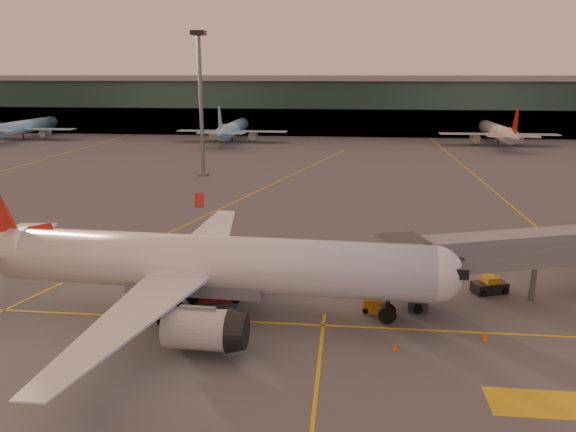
# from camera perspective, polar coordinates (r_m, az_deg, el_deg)

# --- Properties ---
(ground) EXTENTS (600.00, 600.00, 0.00)m
(ground) POSITION_cam_1_polar(r_m,az_deg,el_deg) (39.43, -4.25, -13.80)
(ground) COLOR #4C4F54
(ground) RESTS_ON ground
(taxi_markings) EXTENTS (100.12, 173.00, 0.01)m
(taxi_markings) POSITION_cam_1_polar(r_m,az_deg,el_deg) (81.97, -3.73, 1.28)
(taxi_markings) COLOR yellow
(taxi_markings) RESTS_ON ground
(terminal) EXTENTS (400.00, 20.00, 17.60)m
(terminal) POSITION_cam_1_polar(r_m,az_deg,el_deg) (176.32, 4.11, 11.20)
(terminal) COLOR #19382D
(terminal) RESTS_ON ground
(mast_west_near) EXTENTS (2.40, 2.40, 25.60)m
(mast_west_near) POSITION_cam_1_polar(r_m,az_deg,el_deg) (103.65, -8.87, 12.19)
(mast_west_near) COLOR slate
(mast_west_near) RESTS_ON ground
(distant_aircraft_row) EXTENTS (225.00, 34.00, 13.00)m
(distant_aircraft_row) POSITION_cam_1_polar(r_m,az_deg,el_deg) (164.70, -15.48, 7.43)
(distant_aircraft_row) COLOR #98D7FF
(distant_aircraft_row) RESTS_ON ground
(main_airplane) EXTENTS (41.50, 37.35, 12.53)m
(main_airplane) POSITION_cam_1_polar(r_m,az_deg,el_deg) (44.38, -9.44, -4.91)
(main_airplane) COLOR white
(main_airplane) RESTS_ON ground
(jet_bridge) EXTENTS (27.50, 12.10, 6.10)m
(jet_bridge) POSITION_cam_1_polar(r_m,az_deg,el_deg) (51.60, 25.23, -3.12)
(jet_bridge) COLOR slate
(jet_bridge) RESTS_ON ground
(catering_truck) EXTENTS (6.00, 3.49, 4.37)m
(catering_truck) POSITION_cam_1_polar(r_m,az_deg,el_deg) (47.68, -7.79, -5.49)
(catering_truck) COLOR #B12419
(catering_truck) RESTS_ON ground
(gpu_cart) EXTENTS (2.00, 1.29, 1.12)m
(gpu_cart) POSITION_cam_1_polar(r_m,az_deg,el_deg) (45.88, 8.86, -8.96)
(gpu_cart) COLOR #C28018
(gpu_cart) RESTS_ON ground
(pushback_tug) EXTENTS (3.24, 2.41, 1.49)m
(pushback_tug) POSITION_cam_1_polar(r_m,az_deg,el_deg) (52.08, 19.80, -6.70)
(pushback_tug) COLOR black
(pushback_tug) RESTS_ON ground
(cone_nose) EXTENTS (0.47, 0.47, 0.60)m
(cone_nose) POSITION_cam_1_polar(r_m,az_deg,el_deg) (43.46, 19.40, -11.40)
(cone_nose) COLOR #EE510C
(cone_nose) RESTS_ON ground
(cone_fwd) EXTENTS (0.39, 0.39, 0.50)m
(cone_fwd) POSITION_cam_1_polar(r_m,az_deg,el_deg) (40.39, 10.88, -12.92)
(cone_fwd) COLOR #EE510C
(cone_fwd) RESTS_ON ground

